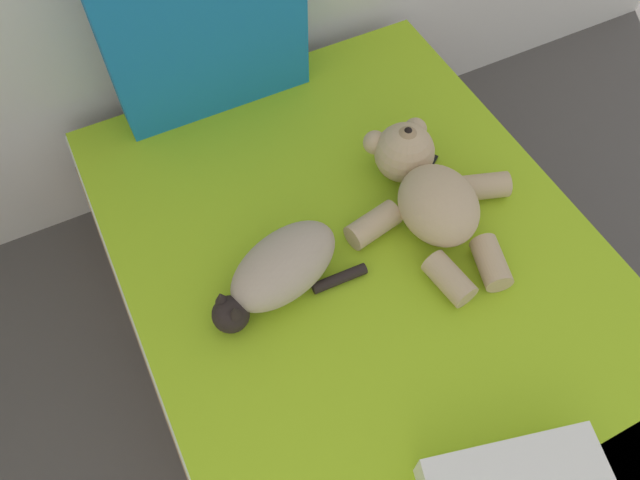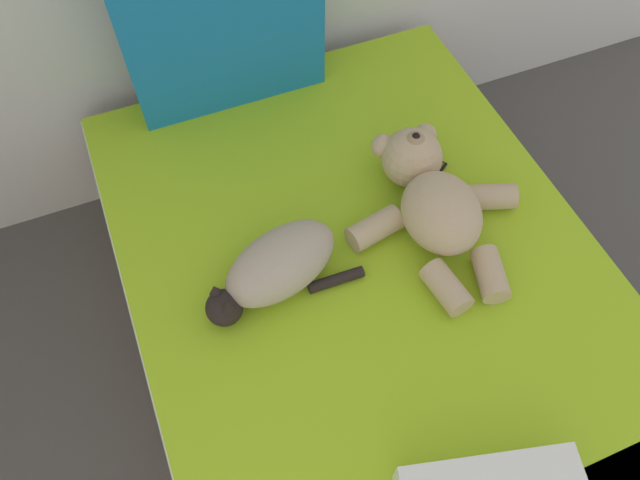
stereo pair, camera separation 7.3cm
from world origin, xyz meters
name	(u,v)px [view 1 (the left image)]	position (x,y,z in m)	size (l,w,h in m)	color
bed	(370,315)	(1.94, 3.47, 0.26)	(1.36, 1.91, 0.53)	#9E7A56
patterned_cushion	(205,31)	(1.80, 4.32, 0.80)	(0.63, 0.15, 0.54)	#1972AD
cat	(279,271)	(1.69, 3.56, 0.60)	(0.44, 0.29, 0.15)	tan
teddy_bear	(428,191)	(2.18, 3.60, 0.61)	(0.53, 0.60, 0.20)	tan
cell_phone	(412,156)	(2.26, 3.79, 0.53)	(0.14, 0.16, 0.01)	black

